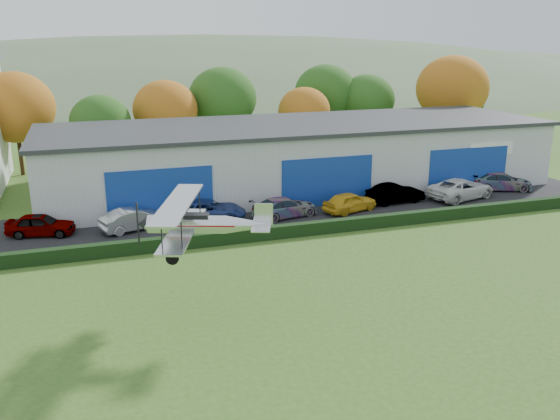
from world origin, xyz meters
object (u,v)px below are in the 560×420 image
object	(u,v)px
car_4	(350,202)
car_5	(396,193)
car_0	(41,225)
biplane	(198,223)
car_3	(285,207)
car_7	(501,181)
car_6	(461,189)
car_1	(134,219)
hangar	(299,155)
car_2	(208,211)

from	to	relation	value
car_4	car_5	bearing A→B (deg)	-93.93
car_0	biplane	size ratio (longest dim) A/B	0.62
car_3	car_7	distance (m)	18.99
car_3	car_5	size ratio (longest dim) A/B	1.08
car_7	car_3	bearing A→B (deg)	115.05
car_3	car_7	xyz separation A→B (m)	(18.93, 1.52, 0.03)
car_6	car_7	distance (m)	4.82
car_5	biplane	size ratio (longest dim) A/B	0.66
car_4	biplane	xyz separation A→B (m)	(-13.06, -12.55, 3.56)
car_1	car_3	world-z (taller)	car_1
hangar	car_4	world-z (taller)	hangar
car_0	car_2	world-z (taller)	car_2
car_5	car_4	bearing A→B (deg)	98.61
hangar	car_6	distance (m)	12.97
car_1	car_6	size ratio (longest dim) A/B	0.78
car_4	car_6	distance (m)	9.53
car_1	car_6	world-z (taller)	car_6
car_6	car_7	xyz separation A→B (m)	(4.66, 1.25, -0.06)
car_0	car_1	world-z (taller)	car_1
car_1	car_5	bearing A→B (deg)	-107.94
car_2	car_3	bearing A→B (deg)	-87.21
car_6	car_4	bearing A→B (deg)	77.39
hangar	car_3	world-z (taller)	hangar
car_0	car_2	size ratio (longest dim) A/B	0.80
car_4	biplane	size ratio (longest dim) A/B	0.62
car_0	car_6	size ratio (longest dim) A/B	0.74
car_0	car_5	world-z (taller)	car_5
car_3	car_6	bearing A→B (deg)	-101.28
car_1	car_7	xyz separation A→B (m)	(28.96, 1.14, 0.00)
car_2	car_5	world-z (taller)	car_5
car_6	car_7	bearing A→B (deg)	-90.50
hangar	car_3	size ratio (longest dim) A/B	8.59
car_2	biplane	bearing A→B (deg)	178.35
car_0	car_6	world-z (taller)	car_6
car_2	biplane	xyz separation A→B (m)	(-3.12, -13.55, 3.55)
car_1	car_3	size ratio (longest dim) A/B	0.91
car_1	car_5	xyz separation A→B (m)	(18.99, 0.40, 0.01)
car_0	car_4	size ratio (longest dim) A/B	1.00
car_3	biplane	distance (m)	15.64
car_4	car_7	world-z (taller)	car_7
car_2	car_7	world-z (taller)	car_7
car_0	car_6	xyz separation A→B (m)	(29.91, -0.81, 0.07)
hangar	car_5	size ratio (longest dim) A/B	9.27
hangar	car_4	size ratio (longest dim) A/B	9.90
car_0	car_4	distance (m)	20.44
hangar	car_7	xyz separation A→B (m)	(15.03, -6.31, -1.89)
car_4	biplane	distance (m)	18.46
car_1	biplane	size ratio (longest dim) A/B	0.65
hangar	biplane	xyz separation A→B (m)	(-12.20, -20.60, 1.65)
car_3	hangar	bearing A→B (deg)	-38.84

